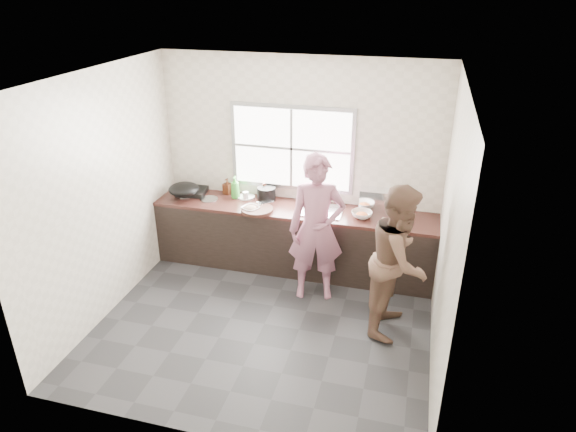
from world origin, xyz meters
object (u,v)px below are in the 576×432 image
(bottle_brown_short, at_px, (264,191))
(glass_jar, at_px, (246,196))
(person_side, at_px, (399,260))
(bottle_green, at_px, (235,187))
(bowl_crabs, at_px, (362,215))
(bowl_mince, at_px, (251,209))
(wok, at_px, (184,189))
(cutting_board, at_px, (257,210))
(burner, at_px, (192,191))
(dish_rack, at_px, (375,199))
(woman, at_px, (316,233))
(bowl_held, at_px, (318,213))
(pot_lid_left, at_px, (185,195))
(plate_food, at_px, (246,197))
(bottle_brown_tall, at_px, (227,187))
(black_pot, at_px, (266,194))
(pot_lid_right, at_px, (209,199))

(bottle_brown_short, height_order, glass_jar, bottle_brown_short)
(person_side, height_order, bottle_green, person_side)
(person_side, height_order, bowl_crabs, person_side)
(glass_jar, bearing_deg, bottle_green, 172.94)
(bowl_mince, relative_size, bottle_green, 0.70)
(bowl_crabs, height_order, bottle_green, bottle_green)
(wok, bearing_deg, cutting_board, -7.15)
(bowl_mince, height_order, burner, burner)
(cutting_board, height_order, dish_rack, dish_rack)
(wok, xyz_separation_m, dish_rack, (2.45, 0.31, 0.00))
(woman, xyz_separation_m, dish_rack, (0.57, 0.78, 0.17))
(bowl_held, distance_m, pot_lid_left, 1.84)
(glass_jar, relative_size, dish_rack, 0.29)
(person_side, distance_m, plate_food, 2.36)
(person_side, xyz_separation_m, wok, (-2.85, 0.86, 0.16))
(glass_jar, relative_size, pot_lid_left, 0.50)
(plate_food, bearing_deg, bowl_held, -16.21)
(bottle_brown_tall, bearing_deg, dish_rack, 0.00)
(burner, bearing_deg, bowl_held, -8.34)
(cutting_board, relative_size, bowl_crabs, 1.99)
(bottle_green, distance_m, burner, 0.64)
(woman, relative_size, bottle_brown_short, 9.17)
(cutting_board, xyz_separation_m, wok, (-1.05, 0.13, 0.12))
(plate_food, bearing_deg, wok, -162.28)
(bottle_green, distance_m, dish_rack, 1.82)
(bottle_green, height_order, burner, bottle_green)
(black_pot, xyz_separation_m, bottle_green, (-0.41, -0.05, 0.06))
(bottle_brown_tall, bearing_deg, bowl_mince, -42.72)
(bottle_green, bearing_deg, plate_food, 20.73)
(black_pot, relative_size, pot_lid_right, 1.03)
(plate_food, height_order, wok, wok)
(woman, distance_m, bowl_mince, 0.98)
(bowl_mince, relative_size, wok, 0.52)
(pot_lid_left, bearing_deg, bottle_green, 8.57)
(bowl_mince, distance_m, burner, 1.00)
(cutting_board, bearing_deg, dish_rack, 17.38)
(plate_food, xyz_separation_m, pot_lid_right, (-0.45, -0.19, -0.00))
(cutting_board, height_order, bowl_mince, bowl_mince)
(cutting_board, height_order, black_pot, black_pot)
(bottle_brown_tall, xyz_separation_m, pot_lid_left, (-0.52, -0.21, -0.09))
(bowl_held, height_order, bottle_brown_tall, bottle_brown_tall)
(burner, bearing_deg, woman, -20.10)
(plate_food, height_order, pot_lid_left, plate_food)
(bowl_held, relative_size, black_pot, 0.88)
(dish_rack, bearing_deg, pot_lid_left, -176.55)
(cutting_board, bearing_deg, bowl_mince, 180.00)
(person_side, relative_size, plate_food, 7.14)
(cutting_board, relative_size, black_pot, 1.67)
(bowl_crabs, relative_size, wok, 0.50)
(woman, bearing_deg, black_pot, 125.86)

